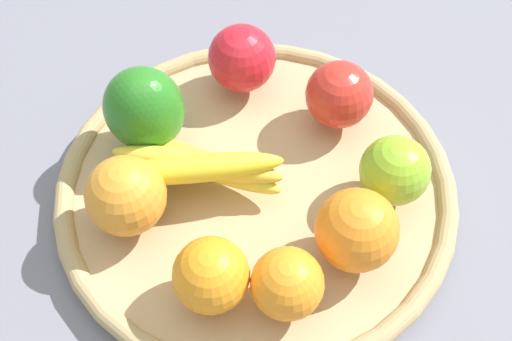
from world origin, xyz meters
TOP-DOWN VIEW (x-y plane):
  - ground_plane at (0.00, 0.00)m, footprint 2.40×2.40m
  - basket at (0.00, 0.00)m, footprint 0.43×0.43m
  - orange_1 at (0.00, -0.14)m, footprint 0.08×0.08m
  - banana_bunch at (-0.06, 0.01)m, footprint 0.19×0.13m
  - bell_pepper at (-0.10, 0.08)m, footprint 0.11×0.10m
  - apple_2 at (0.13, -0.04)m, footprint 0.10×0.10m
  - orange_3 at (0.08, -0.10)m, footprint 0.11×0.11m
  - orange_0 at (-0.13, -0.02)m, footprint 0.11×0.11m
  - orange_2 at (-0.07, -0.12)m, footprint 0.10×0.10m
  - apple_0 at (0.11, 0.07)m, footprint 0.08×0.08m
  - apple_1 at (0.01, 0.14)m, footprint 0.11×0.11m

SIDE VIEW (x-z plane):
  - ground_plane at x=0.00m, z-range 0.00..0.00m
  - basket at x=0.00m, z-range 0.00..0.03m
  - banana_bunch at x=-0.06m, z-range 0.03..0.09m
  - orange_1 at x=0.00m, z-range 0.03..0.10m
  - orange_2 at x=-0.07m, z-range 0.03..0.10m
  - apple_2 at x=0.13m, z-range 0.03..0.10m
  - apple_0 at x=0.11m, z-range 0.03..0.11m
  - apple_1 at x=0.01m, z-range 0.03..0.11m
  - orange_0 at x=-0.13m, z-range 0.03..0.11m
  - orange_3 at x=0.08m, z-range 0.03..0.11m
  - bell_pepper at x=-0.10m, z-range 0.03..0.13m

